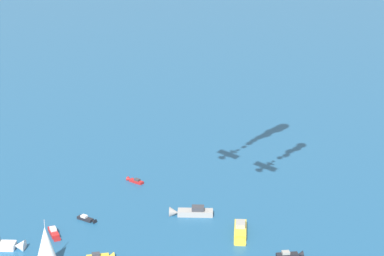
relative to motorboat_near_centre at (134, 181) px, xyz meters
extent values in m
cube|color=#B21E1E|center=(-0.58, 0.40, -0.07)|extent=(4.12, 3.41, 0.66)
cone|color=#B21E1E|center=(1.48, -1.02, -0.07)|extent=(1.61, 1.68, 1.31)
cube|color=#38383D|center=(-0.83, 0.58, 0.50)|extent=(1.78, 1.68, 0.49)
cube|color=#9E9993|center=(-16.75, 19.35, 0.26)|extent=(8.28, 2.67, 1.32)
cone|color=#9E9993|center=(-11.69, 19.37, 0.26)|extent=(2.13, 2.65, 2.65)
cube|color=#38383D|center=(-17.37, 19.35, 1.42)|extent=(2.90, 2.13, 0.99)
cone|color=gold|center=(-0.03, 40.00, -0.03)|extent=(1.51, 1.73, 1.49)
cube|color=#38383D|center=(3.07, 40.76, 0.63)|extent=(1.86, 1.54, 0.56)
cube|color=gold|center=(-27.10, 27.86, 0.27)|extent=(3.00, 8.48, 1.34)
cone|color=gold|center=(-26.91, 32.98, 0.27)|extent=(2.76, 2.25, 2.68)
cube|color=gray|center=(-27.12, 27.23, 1.45)|extent=(2.26, 3.01, 1.01)
cylinder|color=#B2B2B7|center=(12.55, 43.60, 5.24)|extent=(0.14, 0.14, 9.07)
cone|color=white|center=(12.33, 44.56, 4.79)|extent=(5.19, 5.19, 7.71)
cube|color=black|center=(-36.60, 38.30, -0.03)|extent=(4.75, 2.22, 0.73)
cone|color=black|center=(-39.35, 37.82, -0.03)|extent=(1.40, 1.64, 1.46)
cube|color=gray|center=(-36.26, 38.35, 0.61)|extent=(1.77, 1.43, 0.55)
cone|color=white|center=(20.02, 37.26, 0.30)|extent=(2.26, 2.81, 2.78)
cube|color=#B21E1E|center=(14.39, 30.17, 0.01)|extent=(3.61, 5.26, 0.81)
cone|color=#B21E1E|center=(13.07, 32.96, 0.01)|extent=(2.01, 1.86, 1.62)
cube|color=silver|center=(14.55, 29.82, 0.71)|extent=(1.92, 2.15, 0.61)
cube|color=black|center=(8.67, 22.91, -0.07)|extent=(4.16, 3.19, 0.65)
cone|color=black|center=(6.53, 24.18, -0.07)|extent=(1.56, 1.65, 1.30)
cube|color=silver|center=(8.93, 22.76, 0.50)|extent=(1.75, 1.62, 0.49)
camera|label=1|loc=(-21.95, 167.20, 70.97)|focal=64.84mm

